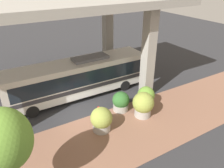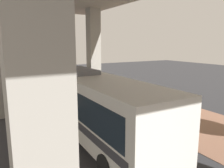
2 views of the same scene
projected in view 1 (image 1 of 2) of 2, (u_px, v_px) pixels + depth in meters
name	position (u px, v px, depth m)	size (l,w,h in m)	color
ground_plane	(83.00, 118.00, 16.95)	(80.00, 80.00, 0.00)	#2D2D30
sidewalk_strip	(102.00, 141.00, 14.65)	(6.00, 40.00, 0.02)	#845B47
overpass	(56.00, 13.00, 16.65)	(9.40, 20.92, 8.30)	#9E998E
bus	(78.00, 76.00, 19.17)	(2.81, 12.63, 3.52)	silver
fire_hydrant	(99.00, 112.00, 16.66)	(0.43, 0.21, 1.08)	red
planter_front	(101.00, 120.00, 15.28)	(1.56, 1.56, 1.83)	#9E998E
planter_middle	(143.00, 105.00, 16.77)	(1.67, 1.67, 2.03)	#9E998E
planter_back	(121.00, 102.00, 17.57)	(1.37, 1.37, 1.65)	#9E998E
planter_extra	(146.00, 96.00, 18.18)	(1.44, 1.44, 1.73)	#9E998E
street_tree_near	(3.00, 140.00, 9.38)	(2.52, 2.52, 5.21)	brown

